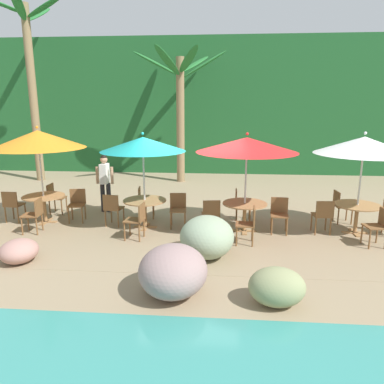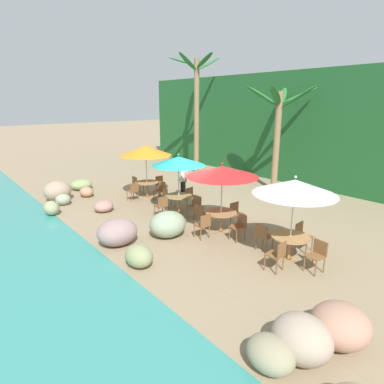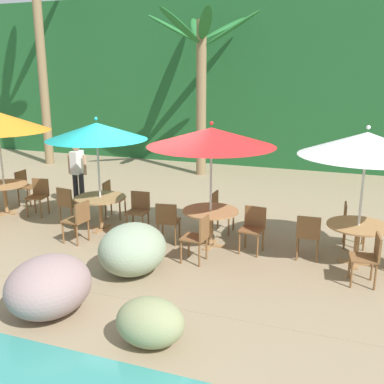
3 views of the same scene
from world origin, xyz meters
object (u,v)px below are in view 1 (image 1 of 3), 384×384
Objects in this scene: chair_orange_seaward at (77,203)px; chair_red_right at (249,223)px; chair_orange_inland at (54,196)px; dining_table_red at (245,208)px; dining_table_white at (357,209)px; chair_teal_right at (138,218)px; dining_table_teal at (145,205)px; palm_tree_second at (180,93)px; chair_teal_inland at (144,200)px; chair_orange_left at (13,204)px; umbrella_teal at (143,144)px; chair_teal_left at (113,207)px; umbrella_red at (247,145)px; palm_tree_nearest at (30,66)px; waiter_in_white at (105,179)px; dining_table_orange at (44,200)px; chair_teal_seaward at (178,207)px; chair_white_right at (379,224)px; chair_red_left at (211,213)px; umbrella_orange at (38,139)px; chair_white_left at (323,214)px; chair_orange_right at (35,213)px; chair_red_seaward at (279,212)px; umbrella_white at (364,145)px; chair_white_inland at (340,204)px; chair_red_inland at (240,203)px.

chair_red_right is (4.55, -1.37, 0.00)m from chair_orange_seaward.
chair_orange_inland is 5.55m from dining_table_red.
chair_orange_seaward reaches higher than dining_table_white.
dining_table_teal is at bearing 90.33° from chair_teal_right.
chair_teal_inland is at bearing -95.49° from palm_tree_second.
chair_orange_left is 4.00m from umbrella_teal.
dining_table_white is at bearing -0.51° from chair_teal_left.
umbrella_red is 0.35× the size of palm_tree_nearest.
waiter_in_white is at bearing 11.33° from chair_orange_inland.
umbrella_teal is 2.23× the size of dining_table_teal.
chair_teal_inland is 1.03m from chair_teal_left.
chair_teal_inland reaches higher than dining_table_orange.
chair_teal_seaward reaches higher than dining_table_red.
chair_teal_right is at bearing 179.99° from chair_white_right.
chair_red_left is 0.12× the size of palm_tree_nearest.
umbrella_orange reaches higher than chair_white_left.
chair_teal_left is 3.58m from chair_red_right.
chair_orange_right is at bearing -175.82° from chair_red_left.
chair_orange_right is 1.00× the size of chair_white_left.
waiter_in_white is at bearing 137.17° from dining_table_teal.
chair_orange_seaward and chair_orange_inland have the same top height.
chair_teal_right is 7.45m from palm_tree_second.
chair_teal_inland is at bearing 147.84° from chair_teal_seaward.
waiter_in_white is at bearing 163.54° from chair_red_seaward.
chair_orange_right is 0.35× the size of umbrella_teal.
chair_white_left and chair_white_right have the same top height.
chair_white_left is 1.25m from chair_white_right.
umbrella_white reaches higher than chair_teal_left.
dining_table_orange is 3.19m from umbrella_teal.
chair_orange_seaward and chair_teal_left have the same top height.
palm_tree_nearest is at bearing 152.29° from umbrella_white.
chair_orange_seaward is 4.82m from umbrella_red.
palm_tree_second reaches higher than chair_teal_right.
umbrella_red is 1.87m from chair_red_left.
dining_table_white is at bearing 4.37° from chair_orange_right.
chair_red_right is at bearing -15.92° from chair_teal_left.
umbrella_orange reaches higher than chair_white_right.
chair_teal_seaward is (2.79, -0.25, 0.00)m from chair_orange_seaward.
umbrella_white reaches higher than chair_white_inland.
umbrella_white reaches higher than dining_table_orange.
chair_white_left is at bearing -170.81° from dining_table_white.
chair_orange_inland is 8.58m from chair_white_right.
umbrella_teal is 2.82× the size of chair_red_right.
chair_teal_right is 1.00× the size of chair_red_seaward.
umbrella_red reaches higher than dining_table_white.
waiter_in_white is (0.50, 0.93, 0.47)m from chair_orange_seaward.
chair_orange_seaward is at bearing -175.68° from chair_red_inland.
chair_orange_left is at bearing -129.16° from chair_orange_inland.
umbrella_red is 2.84× the size of chair_red_right.
waiter_in_white is at bearing 150.37° from chair_red_right.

